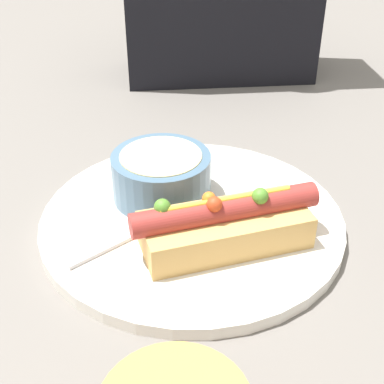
% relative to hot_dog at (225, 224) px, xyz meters
% --- Properties ---
extents(ground_plane, '(4.00, 4.00, 0.00)m').
position_rel_hot_dog_xyz_m(ground_plane, '(-0.02, 0.05, -0.03)').
color(ground_plane, slate).
extents(dinner_plate, '(0.29, 0.29, 0.01)m').
position_rel_hot_dog_xyz_m(dinner_plate, '(-0.02, 0.05, -0.03)').
color(dinner_plate, white).
rests_on(dinner_plate, ground_plane).
extents(hot_dog, '(0.17, 0.09, 0.06)m').
position_rel_hot_dog_xyz_m(hot_dog, '(0.00, 0.00, 0.00)').
color(hot_dog, tan).
rests_on(hot_dog, dinner_plate).
extents(soup_bowl, '(0.10, 0.10, 0.05)m').
position_rel_hot_dog_xyz_m(soup_bowl, '(-0.05, 0.08, 0.00)').
color(soup_bowl, slate).
rests_on(soup_bowl, dinner_plate).
extents(spoon, '(0.14, 0.10, 0.01)m').
position_rel_hot_dog_xyz_m(spoon, '(-0.04, 0.05, -0.02)').
color(spoon, '#B7B7BC').
rests_on(spoon, dinner_plate).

